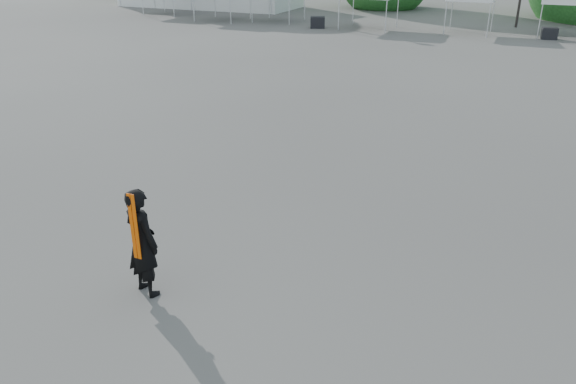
% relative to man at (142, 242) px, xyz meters
% --- Properties ---
extents(ground, '(120.00, 120.00, 0.00)m').
position_rel_man_xyz_m(ground, '(0.78, 2.85, -0.92)').
color(ground, '#474442').
rests_on(ground, ground).
extents(man, '(0.77, 0.63, 1.83)m').
position_rel_man_xyz_m(man, '(0.00, 0.00, 0.00)').
color(man, black).
rests_on(man, ground).
extents(crate_west, '(1.11, 0.99, 0.72)m').
position_rel_man_xyz_m(crate_west, '(-8.11, 29.35, -0.56)').
color(crate_west, black).
rests_on(crate_west, ground).
extents(crate_mid, '(0.94, 0.79, 0.66)m').
position_rel_man_xyz_m(crate_mid, '(5.79, 30.41, -0.59)').
color(crate_mid, black).
rests_on(crate_mid, ground).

